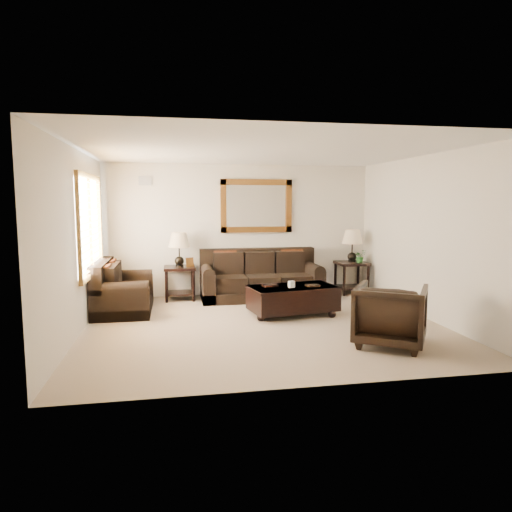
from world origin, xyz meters
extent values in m
cube|color=gray|center=(0.00, 0.00, 0.00)|extent=(5.50, 5.00, 0.01)
cube|color=white|center=(0.00, 0.00, 2.70)|extent=(5.50, 5.00, 0.01)
cube|color=beige|center=(0.00, 2.50, 1.35)|extent=(5.50, 0.01, 2.70)
cube|color=beige|center=(0.00, -2.50, 1.35)|extent=(5.50, 0.01, 2.70)
cube|color=beige|center=(-2.75, 0.00, 1.35)|extent=(0.01, 5.00, 2.70)
cube|color=beige|center=(2.75, 0.00, 1.35)|extent=(0.01, 5.00, 2.70)
cube|color=white|center=(-2.73, 0.90, 1.55)|extent=(0.01, 1.80, 1.50)
cube|color=brown|center=(-2.70, 0.90, 2.34)|extent=(0.06, 1.96, 0.08)
cube|color=brown|center=(-2.70, 0.90, 0.76)|extent=(0.06, 1.96, 0.08)
cube|color=brown|center=(-2.70, -0.04, 1.55)|extent=(0.06, 0.08, 1.50)
cube|color=brown|center=(-2.70, 1.84, 1.55)|extent=(0.06, 0.08, 1.50)
cube|color=brown|center=(-2.70, 0.90, 1.55)|extent=(0.05, 0.05, 1.50)
cube|color=#4F270F|center=(0.34, 2.46, 1.85)|extent=(1.50, 0.06, 1.10)
cube|color=white|center=(0.34, 2.48, 1.85)|extent=(1.26, 0.01, 0.86)
cube|color=#999999|center=(-1.90, 2.48, 2.35)|extent=(0.25, 0.02, 0.18)
cube|color=black|center=(0.34, 1.96, 0.10)|extent=(2.39, 1.03, 0.20)
cube|color=black|center=(0.34, 2.36, 0.73)|extent=(2.39, 0.24, 0.49)
cube|color=black|center=(-0.29, 1.94, 0.34)|extent=(0.61, 0.85, 0.29)
cube|color=black|center=(0.34, 1.94, 0.34)|extent=(0.61, 0.85, 0.29)
cube|color=black|center=(0.98, 1.94, 0.34)|extent=(0.61, 0.85, 0.29)
cube|color=black|center=(-0.73, 1.96, 0.29)|extent=(0.24, 1.03, 0.58)
cylinder|color=black|center=(-0.73, 1.96, 0.58)|extent=(0.24, 1.01, 0.24)
cube|color=black|center=(1.42, 1.96, 0.29)|extent=(0.24, 1.03, 0.58)
cylinder|color=black|center=(1.42, 1.96, 0.58)|extent=(0.24, 1.01, 0.24)
cube|color=#5C230C|center=(-0.35, 2.16, 0.73)|extent=(0.46, 0.20, 0.47)
cube|color=#5C230C|center=(1.04, 2.16, 0.73)|extent=(0.46, 0.20, 0.47)
cube|color=black|center=(-2.26, 1.34, 0.09)|extent=(0.95, 1.60, 0.18)
cube|color=black|center=(-2.62, 1.34, 0.67)|extent=(0.22, 1.60, 0.45)
cube|color=black|center=(-2.24, 1.05, 0.31)|extent=(0.78, 0.56, 0.27)
cube|color=black|center=(-2.24, 1.63, 0.31)|extent=(0.78, 0.56, 0.27)
cube|color=black|center=(-2.26, 0.65, 0.26)|extent=(0.95, 0.22, 0.53)
cylinder|color=black|center=(-2.26, 0.65, 0.53)|extent=(0.93, 0.22, 0.22)
cube|color=black|center=(-2.26, 2.03, 0.26)|extent=(0.95, 0.22, 0.53)
cylinder|color=black|center=(-2.26, 2.03, 0.53)|extent=(0.93, 0.22, 0.22)
cube|color=#5C230C|center=(-2.44, 1.00, 0.67)|extent=(0.19, 0.42, 0.43)
cube|color=#5C230C|center=(-2.44, 1.68, 0.67)|extent=(0.19, 0.42, 0.43)
cube|color=black|center=(-1.26, 2.16, 0.63)|extent=(0.61, 0.61, 0.06)
cube|color=black|center=(-1.26, 2.16, 0.13)|extent=(0.52, 0.52, 0.03)
cylinder|color=black|center=(-1.52, 1.90, 0.30)|extent=(0.06, 0.06, 0.61)
cylinder|color=black|center=(-1.00, 1.90, 0.30)|extent=(0.06, 0.06, 0.61)
cylinder|color=black|center=(-1.52, 2.42, 0.30)|extent=(0.06, 0.06, 0.61)
cylinder|color=black|center=(-1.00, 2.42, 0.30)|extent=(0.06, 0.06, 0.61)
sphere|color=black|center=(-1.26, 2.16, 0.77)|extent=(0.19, 0.19, 0.19)
cylinder|color=black|center=(-1.26, 2.16, 0.97)|extent=(0.03, 0.03, 0.40)
cone|color=beige|center=(-1.26, 2.16, 1.19)|extent=(0.42, 0.42, 0.29)
cube|color=#4F270F|center=(-1.06, 2.05, 0.76)|extent=(0.17, 0.11, 0.19)
cube|color=black|center=(2.34, 2.15, 0.64)|extent=(0.61, 0.61, 0.06)
cube|color=black|center=(2.34, 2.15, 0.13)|extent=(0.52, 0.52, 0.03)
cylinder|color=black|center=(2.08, 1.89, 0.31)|extent=(0.06, 0.06, 0.61)
cylinder|color=black|center=(2.61, 1.89, 0.31)|extent=(0.06, 0.06, 0.61)
cylinder|color=black|center=(2.08, 2.42, 0.31)|extent=(0.06, 0.06, 0.61)
cylinder|color=black|center=(2.61, 2.42, 0.31)|extent=(0.06, 0.06, 0.61)
sphere|color=black|center=(2.34, 2.15, 0.78)|extent=(0.19, 0.19, 0.19)
cylinder|color=black|center=(2.34, 2.15, 0.98)|extent=(0.03, 0.03, 0.40)
cone|color=beige|center=(2.34, 2.15, 1.21)|extent=(0.42, 0.42, 0.29)
sphere|color=black|center=(0.01, 0.24, 0.05)|extent=(0.13, 0.13, 0.13)
sphere|color=black|center=(1.23, 0.24, 0.05)|extent=(0.13, 0.13, 0.13)
sphere|color=black|center=(0.01, 0.80, 0.05)|extent=(0.13, 0.13, 0.13)
sphere|color=black|center=(1.23, 0.80, 0.05)|extent=(0.13, 0.13, 0.13)
cube|color=black|center=(0.62, 0.52, 0.30)|extent=(1.55, 1.01, 0.41)
cube|color=black|center=(0.62, 0.52, 0.48)|extent=(1.58, 1.03, 0.04)
cube|color=black|center=(0.23, 0.58, 0.52)|extent=(0.27, 0.21, 0.03)
cube|color=black|center=(0.95, 0.47, 0.51)|extent=(0.25, 0.19, 0.03)
cube|color=white|center=(0.56, 0.41, 0.56)|extent=(0.12, 0.10, 0.11)
imported|color=black|center=(1.48, -1.33, 0.46)|extent=(1.20, 1.19, 0.92)
imported|color=#245C1F|center=(2.48, 2.04, 0.77)|extent=(0.31, 0.33, 0.21)
camera|label=1|loc=(-1.38, -6.90, 1.92)|focal=32.00mm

